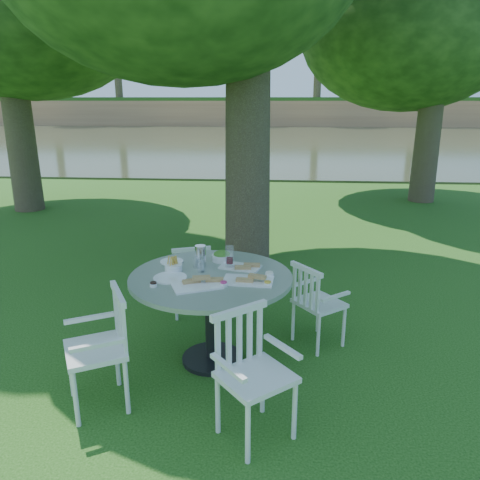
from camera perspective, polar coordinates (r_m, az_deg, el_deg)
name	(u,v)px	position (r m, az deg, el deg)	size (l,w,h in m)	color
ground	(239,318)	(5.26, -0.17, -9.53)	(140.00, 140.00, 0.00)	#133F0D
table	(211,292)	(4.19, -3.54, -6.33)	(1.44, 1.44, 0.85)	black
chair_ne	(313,299)	(4.57, 8.89, -7.15)	(0.57, 0.58, 0.84)	white
chair_nw	(191,275)	(5.18, -6.03, -4.23)	(0.52, 0.51, 0.82)	white
chair_sw	(107,340)	(3.84, -15.93, -11.62)	(0.61, 0.63, 0.93)	white
chair_se	(248,363)	(3.42, 1.02, -14.76)	(0.64, 0.64, 0.93)	white
tableware	(210,267)	(4.22, -3.70, -3.33)	(1.09, 0.95, 0.21)	white
river	(271,141)	(27.80, 3.76, 11.94)	(100.00, 28.00, 0.12)	#323821
far_bank	(278,43)	(46.08, 4.69, 22.86)	(100.00, 18.00, 15.20)	#A8764E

